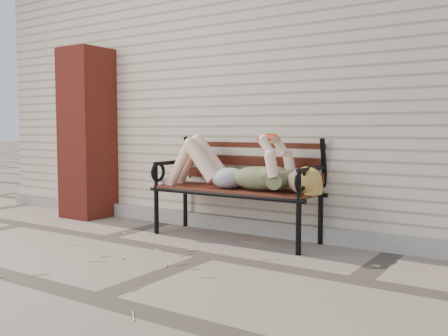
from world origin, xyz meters
The scene contains 7 objects.
ground centered at (0.00, 0.00, 0.00)m, with size 80.00×80.00×0.00m, color #76665B.
house_wall centered at (0.00, 3.00, 1.50)m, with size 8.00×4.00×3.00m, color beige.
foundation_strip centered at (0.00, 0.97, 0.07)m, with size 8.00×0.10×0.15m, color gray.
brick_pillar centered at (-2.30, 0.75, 1.00)m, with size 0.50×0.50×2.00m, color maroon.
garden_bench centered at (-0.18, 0.79, 0.64)m, with size 1.77×0.70×1.15m.
reading_woman centered at (-0.17, 0.65, 0.68)m, with size 1.67×0.38×0.53m.
straw_scatter centered at (-0.21, -0.64, 0.01)m, with size 3.03×1.73×0.01m.
Camera 1 is at (2.33, -3.34, 1.05)m, focal length 40.00 mm.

